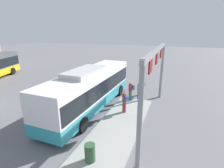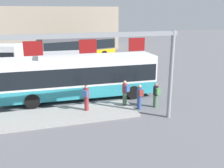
{
  "view_description": "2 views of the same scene",
  "coord_description": "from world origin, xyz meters",
  "px_view_note": "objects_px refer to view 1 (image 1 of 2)",
  "views": [
    {
      "loc": [
        -11.94,
        -6.32,
        6.28
      ],
      "look_at": [
        1.7,
        -1.2,
        1.72
      ],
      "focal_mm": 28.05,
      "sensor_mm": 36.0,
      "label": 1
    },
    {
      "loc": [
        -3.05,
        -17.91,
        6.22
      ],
      "look_at": [
        2.05,
        -1.35,
        1.29
      ],
      "focal_mm": 41.13,
      "sensor_mm": 36.0,
      "label": 2
    }
  ],
  "objects_px": {
    "person_boarding": "(142,86)",
    "person_waiting_far": "(125,101)",
    "person_waiting_near": "(131,90)",
    "bus_main": "(91,87)",
    "trash_bin": "(90,153)",
    "person_waiting_mid": "(140,90)"
  },
  "relations": [
    {
      "from": "person_boarding",
      "to": "person_waiting_far",
      "type": "relative_size",
      "value": 1.0
    },
    {
      "from": "bus_main",
      "to": "trash_bin",
      "type": "relative_size",
      "value": 12.44
    },
    {
      "from": "bus_main",
      "to": "person_waiting_near",
      "type": "bearing_deg",
      "value": -44.92
    },
    {
      "from": "person_waiting_mid",
      "to": "person_waiting_far",
      "type": "distance_m",
      "value": 3.47
    },
    {
      "from": "person_boarding",
      "to": "person_waiting_near",
      "type": "distance_m",
      "value": 2.05
    },
    {
      "from": "bus_main",
      "to": "person_waiting_far",
      "type": "height_order",
      "value": "bus_main"
    },
    {
      "from": "person_waiting_near",
      "to": "trash_bin",
      "type": "bearing_deg",
      "value": 68.9
    },
    {
      "from": "person_waiting_near",
      "to": "person_boarding",
      "type": "bearing_deg",
      "value": -130.38
    },
    {
      "from": "person_waiting_mid",
      "to": "trash_bin",
      "type": "height_order",
      "value": "person_waiting_mid"
    },
    {
      "from": "person_boarding",
      "to": "trash_bin",
      "type": "xyz_separation_m",
      "value": [
        -10.22,
        0.46,
        -0.28
      ]
    },
    {
      "from": "person_waiting_far",
      "to": "person_boarding",
      "type": "bearing_deg",
      "value": -64.68
    },
    {
      "from": "person_waiting_mid",
      "to": "person_waiting_near",
      "type": "bearing_deg",
      "value": 48.78
    },
    {
      "from": "bus_main",
      "to": "person_waiting_mid",
      "type": "distance_m",
      "value": 4.8
    },
    {
      "from": "bus_main",
      "to": "person_waiting_far",
      "type": "xyz_separation_m",
      "value": [
        -0.11,
        -2.9,
        -0.76
      ]
    },
    {
      "from": "person_waiting_near",
      "to": "person_waiting_far",
      "type": "bearing_deg",
      "value": 72.53
    },
    {
      "from": "bus_main",
      "to": "trash_bin",
      "type": "distance_m",
      "value": 6.5
    },
    {
      "from": "person_waiting_near",
      "to": "bus_main",
      "type": "bearing_deg",
      "value": 21.39
    },
    {
      "from": "bus_main",
      "to": "person_boarding",
      "type": "height_order",
      "value": "bus_main"
    },
    {
      "from": "person_waiting_mid",
      "to": "trash_bin",
      "type": "xyz_separation_m",
      "value": [
        -9.04,
        0.48,
        -0.28
      ]
    },
    {
      "from": "person_waiting_near",
      "to": "person_waiting_mid",
      "type": "height_order",
      "value": "person_waiting_near"
    },
    {
      "from": "bus_main",
      "to": "person_waiting_far",
      "type": "distance_m",
      "value": 3.01
    },
    {
      "from": "person_boarding",
      "to": "person_waiting_near",
      "type": "bearing_deg",
      "value": 61.54
    }
  ]
}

